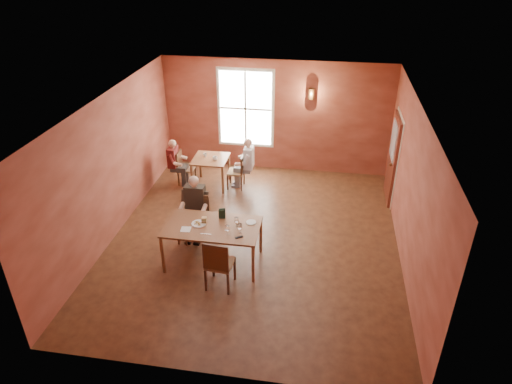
# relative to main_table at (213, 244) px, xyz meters

# --- Properties ---
(ground) EXTENTS (6.00, 7.00, 0.01)m
(ground) POSITION_rel_main_table_xyz_m (0.67, 0.89, -0.43)
(ground) COLOR brown
(ground) RESTS_ON ground
(wall_back) EXTENTS (6.00, 0.04, 3.00)m
(wall_back) POSITION_rel_main_table_xyz_m (0.67, 4.39, 1.07)
(wall_back) COLOR brown
(wall_back) RESTS_ON ground
(wall_front) EXTENTS (6.00, 0.04, 3.00)m
(wall_front) POSITION_rel_main_table_xyz_m (0.67, -2.61, 1.07)
(wall_front) COLOR brown
(wall_front) RESTS_ON ground
(wall_left) EXTENTS (0.04, 7.00, 3.00)m
(wall_left) POSITION_rel_main_table_xyz_m (-2.33, 0.89, 1.07)
(wall_left) COLOR brown
(wall_left) RESTS_ON ground
(wall_right) EXTENTS (0.04, 7.00, 3.00)m
(wall_right) POSITION_rel_main_table_xyz_m (3.67, 0.89, 1.07)
(wall_right) COLOR brown
(wall_right) RESTS_ON ground
(ceiling) EXTENTS (6.00, 7.00, 0.04)m
(ceiling) POSITION_rel_main_table_xyz_m (0.67, 0.89, 2.57)
(ceiling) COLOR white
(ceiling) RESTS_ON wall_back
(window) EXTENTS (1.36, 0.10, 1.96)m
(window) POSITION_rel_main_table_xyz_m (-0.13, 4.34, 1.27)
(window) COLOR white
(window) RESTS_ON wall_back
(door) EXTENTS (0.12, 1.04, 2.10)m
(door) POSITION_rel_main_table_xyz_m (3.61, 3.19, 0.62)
(door) COLOR maroon
(door) RESTS_ON ground
(wall_sconce) EXTENTS (0.16, 0.16, 0.28)m
(wall_sconce) POSITION_rel_main_table_xyz_m (1.57, 4.29, 1.77)
(wall_sconce) COLOR brown
(wall_sconce) RESTS_ON wall_back
(main_table) EXTENTS (1.82, 1.02, 0.85)m
(main_table) POSITION_rel_main_table_xyz_m (0.00, 0.00, 0.00)
(main_table) COLOR brown
(main_table) RESTS_ON ground
(chair_diner_main) EXTENTS (0.45, 0.45, 1.01)m
(chair_diner_main) POSITION_rel_main_table_xyz_m (-0.50, 0.65, 0.08)
(chair_diner_main) COLOR #593115
(chair_diner_main) RESTS_ON ground
(diner_main) EXTENTS (0.54, 0.54, 1.35)m
(diner_main) POSITION_rel_main_table_xyz_m (-0.50, 0.62, 0.25)
(diner_main) COLOR black
(diner_main) RESTS_ON ground
(chair_empty) EXTENTS (0.50, 0.50, 1.05)m
(chair_empty) POSITION_rel_main_table_xyz_m (0.29, -0.66, 0.10)
(chair_empty) COLOR #4E2C16
(chair_empty) RESTS_ON ground
(plate_food) EXTENTS (0.30, 0.30, 0.04)m
(plate_food) POSITION_rel_main_table_xyz_m (-0.27, 0.02, 0.44)
(plate_food) COLOR white
(plate_food) RESTS_ON main_table
(sandwich) EXTENTS (0.10, 0.10, 0.11)m
(sandwich) POSITION_rel_main_table_xyz_m (-0.17, 0.07, 0.48)
(sandwich) COLOR tan
(sandwich) RESTS_ON main_table
(goblet_a) EXTENTS (0.08, 0.08, 0.19)m
(goblet_a) POSITION_rel_main_table_xyz_m (0.46, 0.09, 0.52)
(goblet_a) COLOR white
(goblet_a) RESTS_ON main_table
(goblet_b) EXTENTS (0.11, 0.11, 0.21)m
(goblet_b) POSITION_rel_main_table_xyz_m (0.56, -0.13, 0.53)
(goblet_b) COLOR white
(goblet_b) RESTS_ON main_table
(goblet_c) EXTENTS (0.11, 0.11, 0.20)m
(goblet_c) POSITION_rel_main_table_xyz_m (0.35, -0.22, 0.53)
(goblet_c) COLOR silver
(goblet_c) RESTS_ON main_table
(menu_stand) EXTENTS (0.14, 0.09, 0.21)m
(menu_stand) POSITION_rel_main_table_xyz_m (0.13, 0.30, 0.53)
(menu_stand) COLOR black
(menu_stand) RESTS_ON main_table
(knife) EXTENTS (0.21, 0.02, 0.00)m
(knife) POSITION_rel_main_table_xyz_m (-0.05, -0.28, 0.43)
(knife) COLOR silver
(knife) RESTS_ON main_table
(napkin) EXTENTS (0.20, 0.20, 0.01)m
(napkin) POSITION_rel_main_table_xyz_m (-0.46, -0.19, 0.43)
(napkin) COLOR white
(napkin) RESTS_ON main_table
(side_plate) EXTENTS (0.26, 0.26, 0.02)m
(side_plate) POSITION_rel_main_table_xyz_m (0.71, 0.23, 0.43)
(side_plate) COLOR white
(side_plate) RESTS_ON main_table
(sunglasses) EXTENTS (0.14, 0.11, 0.02)m
(sunglasses) POSITION_rel_main_table_xyz_m (0.58, -0.30, 0.43)
(sunglasses) COLOR black
(sunglasses) RESTS_ON main_table
(second_table) EXTENTS (0.87, 0.87, 0.76)m
(second_table) POSITION_rel_main_table_xyz_m (-0.83, 3.13, -0.04)
(second_table) COLOR brown
(second_table) RESTS_ON ground
(chair_diner_white) EXTENTS (0.40, 0.40, 0.90)m
(chair_diner_white) POSITION_rel_main_table_xyz_m (-0.18, 3.13, 0.02)
(chair_diner_white) COLOR brown
(chair_diner_white) RESTS_ON ground
(diner_white) EXTENTS (0.51, 0.51, 1.28)m
(diner_white) POSITION_rel_main_table_xyz_m (-0.15, 3.13, 0.21)
(diner_white) COLOR white
(diner_white) RESTS_ON ground
(chair_diner_maroon) EXTENTS (0.39, 0.39, 0.89)m
(chair_diner_maroon) POSITION_rel_main_table_xyz_m (-1.48, 3.13, 0.02)
(chair_diner_maroon) COLOR #492512
(chair_diner_maroon) RESTS_ON ground
(diner_maroon) EXTENTS (0.48, 0.48, 1.20)m
(diner_maroon) POSITION_rel_main_table_xyz_m (-1.51, 3.13, 0.17)
(diner_maroon) COLOR maroon
(diner_maroon) RESTS_ON ground
(cup_a) EXTENTS (0.16, 0.16, 0.10)m
(cup_a) POSITION_rel_main_table_xyz_m (-0.69, 3.04, 0.39)
(cup_a) COLOR silver
(cup_a) RESTS_ON second_table
(cup_b) EXTENTS (0.12, 0.12, 0.09)m
(cup_b) POSITION_rel_main_table_xyz_m (-0.98, 3.21, 0.38)
(cup_b) COLOR white
(cup_b) RESTS_ON second_table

